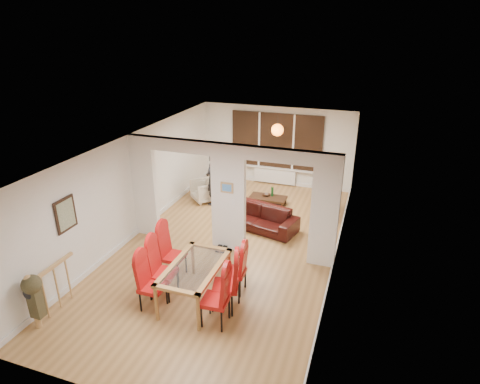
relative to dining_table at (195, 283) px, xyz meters
The scene contains 24 objects.
floor 2.11m from the dining_table, 92.09° to the left, with size 5.00×9.00×0.01m, color #A57742.
room_walls 2.27m from the dining_table, 92.09° to the left, with size 5.00×9.00×2.60m, color silver, non-canonical shape.
divider_wall 2.27m from the dining_table, 92.09° to the left, with size 5.00×0.18×2.60m, color white.
bay_window_blinds 6.61m from the dining_table, 90.67° to the left, with size 3.00×0.08×1.80m, color black.
radiator 6.47m from the dining_table, 90.67° to the left, with size 1.40×0.08×0.50m, color white.
pendant_light 5.66m from the dining_table, 87.61° to the left, with size 0.36×0.36×0.36m, color orange.
stair_newel 2.59m from the dining_table, 154.16° to the right, with size 0.40×1.20×1.10m, color tan, non-canonical shape.
wall_poster 2.84m from the dining_table, behind, with size 0.04×0.52×0.67m, color gray.
pillar_photo 2.32m from the dining_table, 92.20° to the left, with size 0.30×0.03×0.25m, color #4C8CD8.
dining_table is the anchor object (origin of this frame).
dining_chair_la 0.82m from the dining_table, 142.93° to the right, with size 0.44×0.44×1.09m, color #A91211, non-canonical shape.
dining_chair_lb 0.68m from the dining_table, behind, with size 0.47×0.47×1.17m, color #A91211, non-canonical shape.
dining_chair_lc 0.97m from the dining_table, 143.47° to the left, with size 0.46×0.46×1.15m, color #A91211, non-canonical shape.
dining_chair_ra 0.82m from the dining_table, 38.50° to the right, with size 0.46×0.46×1.15m, color #A91211, non-canonical shape.
dining_chair_rb 0.68m from the dining_table, ahead, with size 0.47×0.47×1.17m, color #A91211, non-canonical shape.
dining_chair_rc 0.82m from the dining_table, 39.05° to the left, with size 0.42×0.42×1.04m, color #A91211, non-canonical shape.
sofa 3.31m from the dining_table, 84.83° to the left, with size 2.06×0.81×0.60m, color black.
armchair 4.80m from the dining_table, 111.50° to the left, with size 0.69×0.71×0.65m, color beige.
person 4.58m from the dining_table, 108.08° to the left, with size 0.39×0.59×1.62m, color black.
television 5.01m from the dining_table, 69.02° to the left, with size 0.13×1.01×0.58m, color black.
coffee_table 4.81m from the dining_table, 88.22° to the left, with size 1.08×0.54×0.25m, color black, non-canonical shape.
bottle 4.91m from the dining_table, 87.10° to the left, with size 0.08×0.08×0.30m, color #143F19.
bowl 4.88m from the dining_table, 89.15° to the left, with size 0.22×0.22×0.05m, color black.
shoes 1.90m from the dining_table, 96.01° to the left, with size 0.22×0.24×0.09m, color black, non-canonical shape.
Camera 1 is at (2.99, -7.90, 5.00)m, focal length 30.00 mm.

